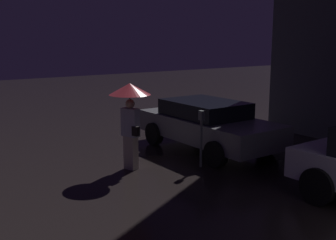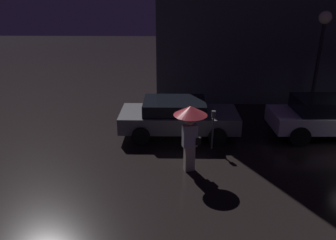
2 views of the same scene
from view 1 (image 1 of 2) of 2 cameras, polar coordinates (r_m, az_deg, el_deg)
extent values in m
cube|color=slate|center=(11.49, 5.51, -1.04)|extent=(4.24, 1.82, 0.58)
cube|color=black|center=(11.52, 5.00, 1.55)|extent=(2.21, 1.60, 0.42)
cylinder|color=black|center=(11.27, 13.36, -3.06)|extent=(0.64, 0.22, 0.64)
cylinder|color=black|center=(10.02, 6.45, -4.61)|extent=(0.64, 0.22, 0.64)
cylinder|color=black|center=(13.10, 4.74, -0.82)|extent=(0.64, 0.22, 0.64)
cylinder|color=black|center=(12.04, -1.89, -1.85)|extent=(0.64, 0.22, 0.64)
cylinder|color=black|center=(8.25, 19.70, -8.45)|extent=(0.70, 0.22, 0.70)
cube|color=beige|center=(9.84, -5.05, -4.42)|extent=(0.34, 0.28, 0.78)
cube|color=#B2B7C6|center=(9.67, -5.12, -0.32)|extent=(0.46, 0.32, 0.65)
sphere|color=tan|center=(9.60, -5.17, 2.21)|extent=(0.21, 0.21, 0.21)
cylinder|color=black|center=(9.63, -5.15, 1.16)|extent=(0.02, 0.02, 0.77)
cone|color=#B2333D|center=(9.55, -5.20, 4.21)|extent=(0.95, 0.95, 0.26)
cube|color=black|center=(9.51, -4.40, -1.51)|extent=(0.18, 0.14, 0.22)
cylinder|color=#4C5154|center=(9.93, 4.50, -3.21)|extent=(0.06, 0.06, 1.14)
cube|color=#4C5154|center=(9.79, 4.56, 0.63)|extent=(0.12, 0.10, 0.22)
camera|label=2|loc=(9.64, -61.40, 17.10)|focal=35.00mm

